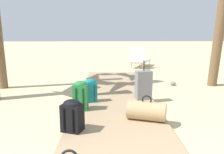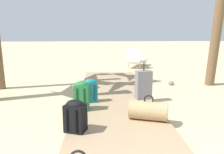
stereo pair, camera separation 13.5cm
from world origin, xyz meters
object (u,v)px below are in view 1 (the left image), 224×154
at_px(backpack_teal, 90,90).
at_px(suitcase_grey, 143,85).
at_px(duffel_bag_tan, 146,111).
at_px(backpack_green, 80,95).
at_px(backpack_black, 72,115).
at_px(lounge_chair, 140,59).

distance_m(backpack_teal, suitcase_grey, 1.15).
relative_size(duffel_bag_tan, suitcase_grey, 0.86).
relative_size(backpack_teal, suitcase_grey, 0.60).
bearing_deg(backpack_teal, duffel_bag_tan, -46.41).
xyz_separation_m(backpack_teal, suitcase_grey, (1.13, 0.18, 0.05)).
bearing_deg(backpack_teal, backpack_green, -105.40).
distance_m(backpack_black, backpack_teal, 1.48).
height_order(suitcase_grey, lounge_chair, suitcase_grey).
xyz_separation_m(backpack_black, suitcase_grey, (1.29, 1.65, 0.06)).
height_order(backpack_teal, suitcase_grey, suitcase_grey).
bearing_deg(backpack_teal, lounge_chair, 71.59).
height_order(backpack_black, duffel_bag_tan, backpack_black).
relative_size(suitcase_grey, lounge_chair, 0.50).
distance_m(backpack_green, lounge_chair, 6.01).
xyz_separation_m(backpack_black, lounge_chair, (1.89, 6.67, -0.00)).
bearing_deg(suitcase_grey, backpack_black, -128.01).
height_order(backpack_teal, lounge_chair, lounge_chair).
bearing_deg(duffel_bag_tan, backpack_green, 154.71).
distance_m(backpack_teal, duffel_bag_tan, 1.46).
height_order(duffel_bag_tan, lounge_chair, lounge_chair).
bearing_deg(backpack_green, suitcase_grey, 28.64).
bearing_deg(backpack_teal, suitcase_grey, 9.21).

